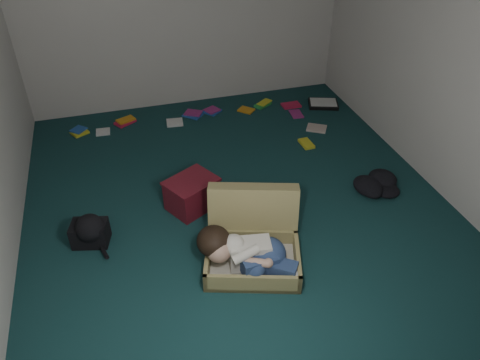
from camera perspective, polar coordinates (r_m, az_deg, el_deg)
floor at (r=4.62m, az=-0.53°, el=-2.45°), size 4.50×4.50×0.00m
wall_back at (r=6.02m, az=-6.91°, el=20.66°), size 4.50×0.00×4.50m
wall_front at (r=2.23m, az=15.71°, el=-10.88°), size 4.50×0.00×4.50m
wall_right at (r=4.85m, az=23.53°, el=14.16°), size 0.00×4.50×4.50m
suitcase at (r=3.95m, az=1.57°, el=-7.30°), size 0.96×0.95×0.56m
person at (r=3.78m, az=0.76°, el=-8.81°), size 0.77×0.58×0.35m
maroon_bin at (r=4.47m, az=-5.88°, el=-1.68°), size 0.57×0.53×0.31m
backpack at (r=4.30m, az=-17.83°, el=-6.10°), size 0.45×0.39×0.23m
clothing_pile at (r=4.92m, az=16.54°, el=-0.55°), size 0.45×0.40×0.13m
paper_tray at (r=6.42m, az=10.11°, el=9.14°), size 0.45×0.39×0.05m
book_scatter at (r=5.98m, az=-2.68°, el=7.35°), size 2.99×1.37×0.02m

